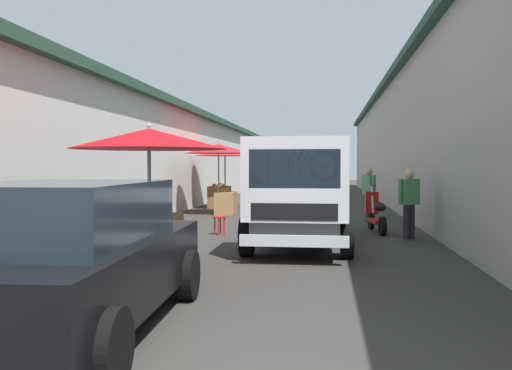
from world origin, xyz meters
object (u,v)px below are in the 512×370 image
fruit_stall_far_left (220,160)px  hatchback_car (69,256)px  fruit_stall_near_left (151,161)px  parked_scooter (376,214)px  delivery_truck (298,196)px  fruit_stall_near_right (223,164)px  vendor_by_crates (369,191)px  vendor_in_shade (409,199)px  plastic_stool (219,221)px

fruit_stall_far_left → hatchback_car: 12.88m
fruit_stall_near_left → parked_scooter: bearing=-35.5°
fruit_stall_far_left → delivery_truck: 8.10m
fruit_stall_far_left → hatchback_car: bearing=-175.4°
fruit_stall_near_right → vendor_by_crates: 6.69m
fruit_stall_near_left → vendor_by_crates: fruit_stall_near_left is taller
hatchback_car → delivery_truck: bearing=-20.0°
delivery_truck → vendor_by_crates: (5.66, -1.72, -0.15)m
vendor_by_crates → vendor_in_shade: vendor_by_crates is taller
parked_scooter → plastic_stool: bearing=104.9°
vendor_by_crates → fruit_stall_far_left: bearing=68.4°
fruit_stall_near_right → vendor_in_shade: (-7.97, -5.62, -0.79)m
parked_scooter → hatchback_car: bearing=156.7°
fruit_stall_near_left → parked_scooter: fruit_stall_near_left is taller
fruit_stall_near_left → fruit_stall_near_right: fruit_stall_near_right is taller
fruit_stall_near_right → parked_scooter: size_ratio=1.40×
plastic_stool → vendor_by_crates: bearing=-46.9°
fruit_stall_far_left → plastic_stool: bearing=-169.1°
vendor_in_shade → plastic_stool: bearing=87.2°
vendor_in_shade → delivery_truck: bearing=131.2°
fruit_stall_near_left → delivery_truck: (2.19, -2.12, -0.63)m
fruit_stall_near_left → hatchback_car: fruit_stall_near_left is taller
delivery_truck → parked_scooter: 3.69m
vendor_by_crates → fruit_stall_near_right: bearing=49.3°
fruit_stall_far_left → vendor_by_crates: 5.11m
fruit_stall_near_right → hatchback_car: fruit_stall_near_right is taller
delivery_truck → plastic_stool: size_ratio=11.33×
fruit_stall_far_left → delivery_truck: (-7.51, -2.95, -0.74)m
fruit_stall_near_left → vendor_in_shade: (4.22, -4.44, -0.80)m
plastic_stool → fruit_stall_far_left: bearing=10.9°
fruit_stall_far_left → parked_scooter: size_ratio=1.42×
hatchback_car → plastic_stool: size_ratio=9.13×
hatchback_car → plastic_stool: (7.52, 0.01, -0.41)m
vendor_in_shade → fruit_stall_far_left: bearing=43.8°
vendor_by_crates → plastic_stool: 5.05m
fruit_stall_near_left → fruit_stall_near_right: size_ratio=1.00×
fruit_stall_far_left → parked_scooter: (-4.30, -4.67, -1.33)m
vendor_by_crates → plastic_stool: vendor_by_crates is taller
hatchback_car → parked_scooter: size_ratio=2.35×
parked_scooter → vendor_by_crates: bearing=-0.1°
delivery_truck → vendor_in_shade: (2.02, -2.31, -0.17)m
fruit_stall_near_left → delivery_truck: 3.12m
fruit_stall_far_left → fruit_stall_near_right: 2.51m
delivery_truck → fruit_stall_near_left: bearing=135.9°
hatchback_car → fruit_stall_near_right: bearing=5.2°
fruit_stall_near_left → vendor_in_shade: bearing=-46.5°
fruit_stall_near_left → plastic_stool: 4.63m
fruit_stall_near_right → vendor_by_crates: bearing=-130.7°
fruit_stall_far_left → fruit_stall_near_left: bearing=-175.1°
fruit_stall_near_left → vendor_in_shade: 6.17m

